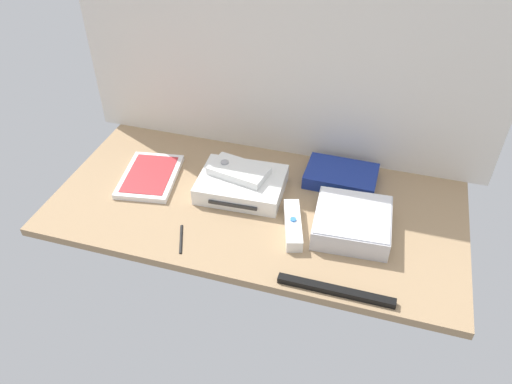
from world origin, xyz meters
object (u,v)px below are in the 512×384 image
(game_case, at_px, (150,176))
(network_router, at_px, (341,176))
(remote_wand, at_px, (293,225))
(remote_classic_pad, at_px, (239,171))
(game_console, at_px, (242,184))
(sensor_bar, at_px, (336,290))
(stylus_pen, at_px, (181,238))
(mini_computer, at_px, (352,222))

(game_case, relative_size, network_router, 1.15)
(remote_wand, height_order, remote_classic_pad, remote_classic_pad)
(network_router, height_order, remote_classic_pad, remote_classic_pad)
(game_console, bearing_deg, remote_wand, -35.50)
(sensor_bar, relative_size, stylus_pen, 2.67)
(mini_computer, bearing_deg, game_console, 167.27)
(sensor_bar, bearing_deg, remote_classic_pad, 137.70)
(stylus_pen, bearing_deg, remote_classic_pad, 72.65)
(remote_classic_pad, distance_m, stylus_pen, 0.23)
(game_case, relative_size, stylus_pen, 2.32)
(game_case, bearing_deg, sensor_bar, -33.47)
(mini_computer, distance_m, network_router, 0.18)
(game_console, bearing_deg, remote_classic_pad, 127.47)
(game_console, height_order, network_router, game_console)
(mini_computer, bearing_deg, sensor_bar, -91.17)
(network_router, distance_m, stylus_pen, 0.44)
(game_console, bearing_deg, mini_computer, -15.50)
(sensor_bar, bearing_deg, game_case, 155.95)
(game_case, xyz_separation_m, stylus_pen, (0.17, -0.19, -0.00))
(remote_wand, height_order, stylus_pen, remote_wand)
(stylus_pen, bearing_deg, remote_wand, 23.82)
(remote_classic_pad, relative_size, sensor_bar, 0.65)
(game_console, height_order, remote_wand, game_console)
(game_console, bearing_deg, game_case, -178.59)
(game_case, bearing_deg, stylus_pen, -57.28)
(game_case, distance_m, remote_wand, 0.41)
(remote_classic_pad, bearing_deg, game_case, -161.38)
(stylus_pen, bearing_deg, game_case, 131.88)
(game_console, xyz_separation_m, game_case, (-0.25, -0.02, -0.01))
(mini_computer, relative_size, game_case, 0.86)
(game_console, relative_size, remote_wand, 1.43)
(sensor_bar, height_order, stylus_pen, sensor_bar)
(remote_classic_pad, relative_size, stylus_pen, 1.74)
(mini_computer, xyz_separation_m, game_case, (-0.53, 0.05, -0.02))
(remote_wand, height_order, sensor_bar, remote_wand)
(game_case, distance_m, network_router, 0.50)
(network_router, bearing_deg, game_case, -163.98)
(remote_classic_pad, distance_m, sensor_bar, 0.40)
(sensor_bar, bearing_deg, game_console, 138.02)
(network_router, relative_size, stylus_pen, 2.02)
(remote_wand, bearing_deg, game_case, 151.82)
(game_case, relative_size, remote_wand, 1.38)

